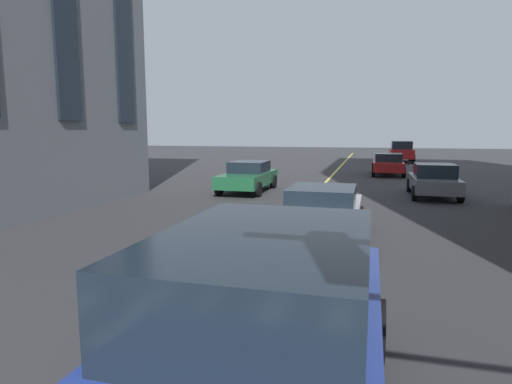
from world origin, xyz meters
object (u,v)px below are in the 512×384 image
Objects in this scene: car_silver_mid at (323,212)px; car_red_parked_a at (388,164)px; car_green_far at (248,176)px; car_blue_parked_b at (265,334)px; car_red_oncoming at (401,151)px; car_grey_trailing at (434,180)px.

car_silver_mid is 17.57m from car_red_parked_a.
car_blue_parked_b is at bearing -163.15° from car_green_far.
car_silver_mid is 0.94× the size of car_red_oncoming.
car_red_oncoming is (29.93, -3.68, 0.27)m from car_silver_mid.
car_red_parked_a is (-12.49, 1.54, -0.27)m from car_red_oncoming.
car_green_far is at bearing 93.21° from car_grey_trailing.
car_blue_parked_b is 1.07× the size of car_green_far.
car_blue_parked_b and car_red_oncoming have the same top height.
car_red_oncoming is at bearing -7.02° from car_red_parked_a.
car_silver_mid is at bearing 172.99° from car_red_parked_a.
car_blue_parked_b is at bearing 167.76° from car_grey_trailing.
car_grey_trailing is at bearing -12.24° from car_blue_parked_b.
car_grey_trailing is 9.18m from car_red_parked_a.
car_red_parked_a is at bearing 172.98° from car_red_oncoming.
car_blue_parked_b is 1.07× the size of car_red_parked_a.
car_blue_parked_b is 24.71m from car_red_parked_a.
car_grey_trailing is 21.54m from car_red_oncoming.
car_green_far is at bearing 16.85° from car_blue_parked_b.
car_grey_trailing is (8.39, -3.68, -0.00)m from car_silver_mid.
car_silver_mid and car_green_far have the same top height.
car_green_far is at bearing 160.08° from car_red_oncoming.
car_blue_parked_b is 1.21× the size of car_grey_trailing.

